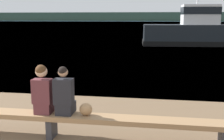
{
  "coord_description": "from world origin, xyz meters",
  "views": [
    {
      "loc": [
        2.28,
        -2.45,
        2.38
      ],
      "look_at": [
        1.02,
        5.62,
        0.84
      ],
      "focal_mm": 45.0,
      "sensor_mm": 36.0,
      "label": 1
    }
  ],
  "objects_px": {
    "shopping_bag": "(86,109)",
    "bench_main": "(51,118)",
    "person_right": "(64,94)",
    "person_left": "(43,91)",
    "tugboat_red": "(195,32)"
  },
  "relations": [
    {
      "from": "person_left",
      "to": "tugboat_red",
      "type": "xyz_separation_m",
      "value": [
        5.46,
        20.02,
        0.15
      ]
    },
    {
      "from": "person_right",
      "to": "tugboat_red",
      "type": "bearing_deg",
      "value": 75.89
    },
    {
      "from": "person_left",
      "to": "shopping_bag",
      "type": "height_order",
      "value": "person_left"
    },
    {
      "from": "bench_main",
      "to": "tugboat_red",
      "type": "bearing_deg",
      "value": 75.15
    },
    {
      "from": "person_left",
      "to": "shopping_bag",
      "type": "xyz_separation_m",
      "value": [
        0.86,
        0.01,
        -0.32
      ]
    },
    {
      "from": "bench_main",
      "to": "person_right",
      "type": "height_order",
      "value": "person_right"
    },
    {
      "from": "person_right",
      "to": "shopping_bag",
      "type": "height_order",
      "value": "person_right"
    },
    {
      "from": "bench_main",
      "to": "person_right",
      "type": "xyz_separation_m",
      "value": [
        0.28,
        0.01,
        0.49
      ]
    },
    {
      "from": "bench_main",
      "to": "person_right",
      "type": "bearing_deg",
      "value": 2.82
    },
    {
      "from": "person_left",
      "to": "person_right",
      "type": "relative_size",
      "value": 1.02
    },
    {
      "from": "bench_main",
      "to": "shopping_bag",
      "type": "height_order",
      "value": "shopping_bag"
    },
    {
      "from": "shopping_bag",
      "to": "bench_main",
      "type": "bearing_deg",
      "value": -178.61
    },
    {
      "from": "bench_main",
      "to": "shopping_bag",
      "type": "relative_size",
      "value": 28.27
    },
    {
      "from": "person_right",
      "to": "shopping_bag",
      "type": "distance_m",
      "value": 0.51
    },
    {
      "from": "person_right",
      "to": "tugboat_red",
      "type": "xyz_separation_m",
      "value": [
        5.03,
        20.01,
        0.2
      ]
    }
  ]
}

